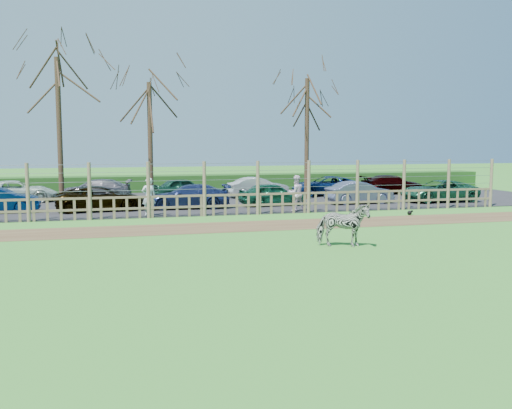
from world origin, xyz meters
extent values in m
plane|color=#58A949|center=(0.00, 0.00, 0.00)|extent=(120.00, 120.00, 0.00)
cube|color=brown|center=(0.00, 4.50, 0.01)|extent=(34.00, 2.80, 0.01)
cube|color=#232326|center=(0.00, 14.50, 0.02)|extent=(44.00, 13.00, 0.04)
cube|color=#1E4716|center=(0.00, 21.50, 0.55)|extent=(46.00, 2.00, 1.10)
cube|color=brown|center=(0.00, 8.00, 0.45)|extent=(30.00, 0.06, 0.10)
cube|color=brown|center=(0.00, 8.00, 0.95)|extent=(30.00, 0.06, 0.10)
cylinder|color=brown|center=(-7.50, 8.00, 1.25)|extent=(0.16, 0.16, 2.50)
cylinder|color=brown|center=(-5.00, 8.00, 1.25)|extent=(0.16, 0.16, 2.50)
cylinder|color=brown|center=(-2.50, 8.00, 1.25)|extent=(0.16, 0.16, 2.50)
cylinder|color=brown|center=(0.00, 8.00, 1.25)|extent=(0.16, 0.16, 2.50)
cylinder|color=brown|center=(2.50, 8.00, 1.25)|extent=(0.16, 0.16, 2.50)
cylinder|color=brown|center=(5.00, 8.00, 1.25)|extent=(0.16, 0.16, 2.50)
cylinder|color=brown|center=(7.50, 8.00, 1.25)|extent=(0.16, 0.16, 2.50)
cylinder|color=brown|center=(10.00, 8.00, 1.25)|extent=(0.16, 0.16, 2.50)
cylinder|color=brown|center=(12.50, 8.00, 1.25)|extent=(0.16, 0.16, 2.50)
cylinder|color=brown|center=(15.00, 8.00, 1.25)|extent=(0.16, 0.16, 2.50)
cylinder|color=gray|center=(0.00, 8.00, 1.25)|extent=(30.00, 0.02, 0.02)
cylinder|color=gray|center=(0.00, 8.00, 1.65)|extent=(30.00, 0.02, 0.02)
cylinder|color=gray|center=(0.00, 8.00, 2.05)|extent=(30.00, 0.02, 0.02)
cylinder|color=gray|center=(0.00, 8.00, 2.40)|extent=(30.00, 0.02, 0.02)
cylinder|color=#3D2B1E|center=(-6.50, 12.50, 3.75)|extent=(0.26, 0.26, 7.50)
cylinder|color=#3D2B1E|center=(-2.00, 13.50, 3.25)|extent=(0.26, 0.26, 6.50)
cylinder|color=#3D2B1E|center=(7.00, 14.00, 3.50)|extent=(0.26, 0.26, 7.00)
imported|color=gray|center=(3.09, -0.60, 0.71)|extent=(1.84, 1.28, 1.42)
imported|color=silver|center=(-2.45, 8.57, 0.90)|extent=(0.68, 0.50, 1.72)
imported|color=silver|center=(4.56, 8.60, 0.90)|extent=(0.93, 0.78, 1.72)
sphere|color=black|center=(9.26, 6.06, 0.10)|extent=(0.21, 0.21, 0.21)
sphere|color=black|center=(9.38, 6.06, 0.18)|extent=(0.10, 0.10, 0.10)
imported|color=black|center=(-4.60, 11.08, 0.64)|extent=(4.49, 2.41, 1.20)
imported|color=navy|center=(-0.33, 10.97, 0.64)|extent=(4.24, 1.95, 1.20)
imported|color=#135135|center=(4.12, 11.15, 0.64)|extent=(3.62, 1.67, 1.20)
imported|color=#4D5572|center=(8.96, 10.91, 0.64)|extent=(3.70, 1.45, 1.20)
imported|color=#1B5038|center=(13.64, 10.65, 0.64)|extent=(4.34, 2.03, 1.20)
imported|color=silver|center=(-9.18, 16.27, 0.64)|extent=(4.50, 2.44, 1.20)
imported|color=#5F5B63|center=(-4.99, 16.22, 0.64)|extent=(4.31, 2.18, 1.20)
imported|color=#184430|center=(0.09, 16.03, 0.64)|extent=(3.68, 1.89, 1.20)
imported|color=#BEBCBE|center=(4.52, 15.68, 0.64)|extent=(3.70, 1.43, 1.20)
imported|color=#0A1F50|center=(8.91, 15.70, 0.64)|extent=(4.54, 2.53, 1.20)
imported|color=black|center=(13.48, 15.77, 0.64)|extent=(4.15, 1.71, 1.20)
camera|label=1|loc=(-4.13, -17.49, 3.38)|focal=40.00mm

